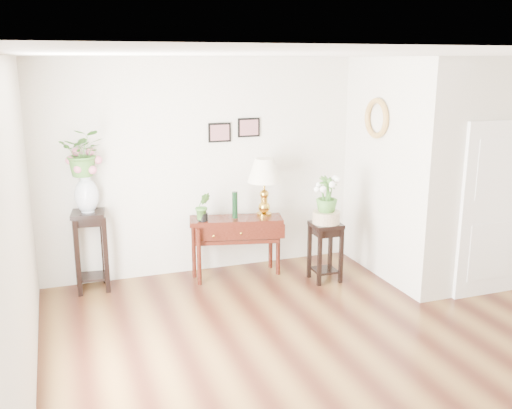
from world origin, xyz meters
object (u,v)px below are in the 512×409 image
table_lamp (264,189)px  plant_stand_b (325,252)px  console_table (236,247)px  plant_stand_a (91,251)px

table_lamp → plant_stand_b: 1.12m
console_table → plant_stand_a: 1.82m
plant_stand_b → table_lamp: bearing=140.3°
plant_stand_a → plant_stand_b: size_ratio=1.30×
table_lamp → plant_stand_a: bearing=175.7°
plant_stand_a → plant_stand_b: plant_stand_a is taller
console_table → plant_stand_a: bearing=-172.2°
table_lamp → console_table: bearing=180.0°
plant_stand_a → table_lamp: bearing=-4.3°
console_table → table_lamp: table_lamp is taller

